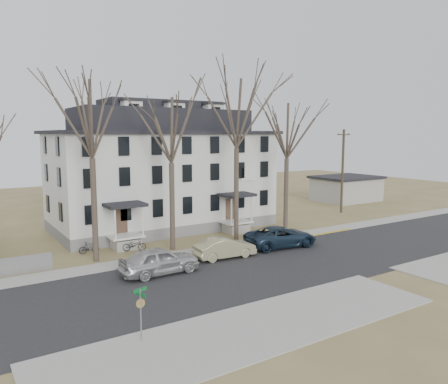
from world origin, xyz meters
TOP-DOWN VIEW (x-y plane):
  - ground at (0.00, 0.00)m, footprint 120.00×120.00m
  - main_road at (0.00, 2.00)m, footprint 120.00×10.00m
  - far_sidewalk at (0.00, 8.00)m, footprint 120.00×2.00m
  - near_sidewalk_left at (-8.00, -5.00)m, footprint 20.00×5.00m
  - yellow_curb at (5.00, 7.10)m, footprint 14.00×0.25m
  - boarding_house at (-2.00, 17.95)m, footprint 20.80×12.36m
  - distant_building at (26.00, 20.00)m, footprint 8.50×6.50m
  - tree_far_left at (-11.00, 9.80)m, footprint 8.40×8.40m
  - tree_mid_left at (-5.00, 9.80)m, footprint 7.80×7.80m
  - tree_center at (1.00, 9.80)m, footprint 9.00×9.00m
  - tree_mid_right at (6.50, 9.80)m, footprint 7.80×7.80m
  - utility_pole_far at (18.50, 14.00)m, footprint 2.00×0.28m
  - car_silver at (-8.43, 4.67)m, footprint 5.18×2.13m
  - car_tan at (-2.93, 5.50)m, footprint 4.65×1.90m
  - car_navy at (2.57, 5.78)m, footprint 6.15×3.45m
  - bicycle_left at (-7.76, 10.83)m, footprint 1.86×1.25m
  - bicycle_right at (-10.89, 11.95)m, footprint 1.54×0.58m
  - street_sign at (-12.95, -3.38)m, footprint 0.69×0.69m

SIDE VIEW (x-z plane):
  - ground at x=0.00m, z-range 0.00..0.00m
  - main_road at x=0.00m, z-range -0.02..0.02m
  - far_sidewalk at x=0.00m, z-range -0.04..0.04m
  - near_sidewalk_left at x=-8.00m, z-range -0.04..0.04m
  - yellow_curb at x=5.00m, z-range -0.03..0.03m
  - bicycle_right at x=-10.89m, z-range 0.00..0.90m
  - bicycle_left at x=-7.76m, z-range 0.00..0.92m
  - car_tan at x=-2.93m, z-range 0.00..1.50m
  - car_navy at x=2.57m, z-range 0.00..1.62m
  - car_silver at x=-8.43m, z-range 0.00..1.76m
  - street_sign at x=-12.95m, z-range 0.41..2.84m
  - distant_building at x=26.00m, z-range 0.00..3.35m
  - utility_pole_far at x=18.50m, z-range 0.15..9.65m
  - boarding_house at x=-2.00m, z-range -0.65..11.40m
  - tree_mid_left at x=-5.00m, z-range 3.23..15.97m
  - tree_mid_right at x=6.50m, z-range 3.23..15.97m
  - tree_far_left at x=-11.00m, z-range 3.48..17.20m
  - tree_center at x=1.00m, z-range 3.73..18.43m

